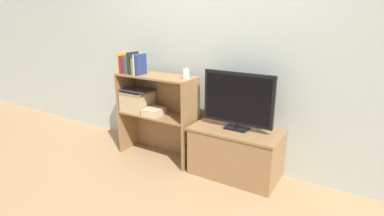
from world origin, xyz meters
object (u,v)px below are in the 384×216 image
tv_stand (235,152)px  book_charcoal (133,63)px  tv (238,100)px  baby_monitor (186,74)px  book_mustard (123,62)px  laptop (137,90)px  book_plum (128,65)px  book_olive (136,66)px  magazine_stack (154,112)px  storage_basket_left (138,100)px  book_navy (141,65)px  book_maroon (125,64)px  book_forest (131,64)px  book_ivory (138,64)px

tv_stand → book_charcoal: bearing=-174.1°
tv → baby_monitor: baby_monitor is taller
book_mustard → laptop: book_mustard is taller
book_plum → book_olive: (0.12, -0.00, -0.01)m
tv → book_plum: 1.27m
laptop → book_plum: bearing=-143.3°
book_mustard → book_olive: bearing=-0.0°
magazine_stack → storage_basket_left: bearing=171.4°
storage_basket_left → magazine_stack: 0.27m
book_plum → book_navy: (0.18, 0.00, 0.02)m
book_maroon → book_olive: (0.16, -0.00, -0.01)m
book_forest → book_olive: size_ratio=1.22×
book_olive → baby_monitor: bearing=6.2°
laptop → tv: bearing=3.3°
tv → book_plum: (-1.24, -0.12, 0.24)m
book_ivory → book_navy: 0.03m
book_maroon → magazine_stack: (0.36, 0.01, -0.49)m
book_maroon → book_forest: 0.08m
book_olive → magazine_stack: 0.52m
baby_monitor → book_olive: bearing=-173.8°
book_maroon → book_plum: size_ratio=1.03×
book_mustard → book_plum: (0.08, -0.00, -0.02)m
book_plum → book_olive: bearing=-0.0°
book_mustard → book_charcoal: size_ratio=0.97×
book_plum → book_olive: 0.12m
book_maroon → book_ivory: 0.19m
book_maroon → book_forest: (0.08, 0.00, 0.01)m
magazine_stack → book_ivory: bearing=-176.3°
book_plum → book_olive: book_plum is taller
book_charcoal → book_navy: (0.10, 0.00, -0.01)m
book_ivory → magazine_stack: bearing=3.7°
laptop → storage_basket_left: bearing=166.0°
magazine_stack → tv: bearing=6.6°
book_mustard → storage_basket_left: bearing=19.1°
tv_stand → book_navy: (-1.06, -0.12, 0.79)m
book_charcoal → book_forest: bearing=180.0°
book_forest → book_ivory: bearing=0.0°
book_navy → storage_basket_left: bearing=156.3°
book_forest → book_plum: bearing=180.0°
tv → book_mustard: (-1.32, -0.12, 0.26)m
book_mustard → book_ivory: size_ratio=1.05×
book_maroon → book_plum: (0.04, 0.00, -0.00)m
magazine_stack → laptop: bearing=171.4°
book_olive → tv: bearing=6.0°
book_mustard → laptop: 0.34m
book_maroon → storage_basket_left: (0.11, 0.05, -0.40)m
book_mustard → book_navy: size_ratio=1.04×
book_forest → book_olive: 0.08m
book_ivory → laptop: 0.31m
book_maroon → baby_monitor: size_ratio=1.47×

